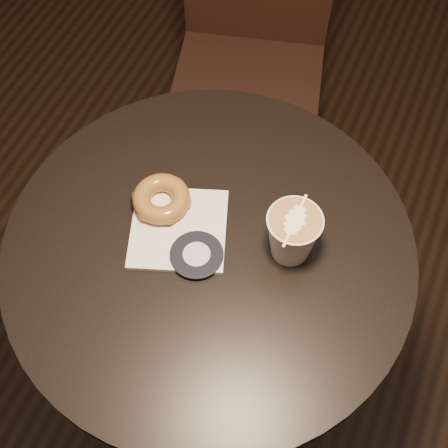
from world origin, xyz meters
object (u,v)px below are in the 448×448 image
object	(u,v)px
pastry_bag	(179,229)
latte_cup	(292,235)
doughnut	(161,199)
cafe_table	(211,294)
chair	(253,30)

from	to	relation	value
pastry_bag	latte_cup	xyz separation A→B (m)	(0.19, 0.04, 0.05)
doughnut	latte_cup	size ratio (longest dim) A/B	1.00
cafe_table	pastry_bag	world-z (taller)	pastry_bag
latte_cup	pastry_bag	bearing A→B (deg)	-168.08
doughnut	cafe_table	bearing A→B (deg)	-20.07
chair	latte_cup	distance (m)	0.80
cafe_table	pastry_bag	size ratio (longest dim) A/B	4.66
cafe_table	latte_cup	world-z (taller)	latte_cup
chair	doughnut	distance (m)	0.73
cafe_table	chair	world-z (taller)	chair
chair	pastry_bag	world-z (taller)	chair
chair	doughnut	size ratio (longest dim) A/B	9.69
cafe_table	chair	distance (m)	0.75
pastry_bag	latte_cup	size ratio (longest dim) A/B	1.61
cafe_table	chair	size ratio (longest dim) A/B	0.77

